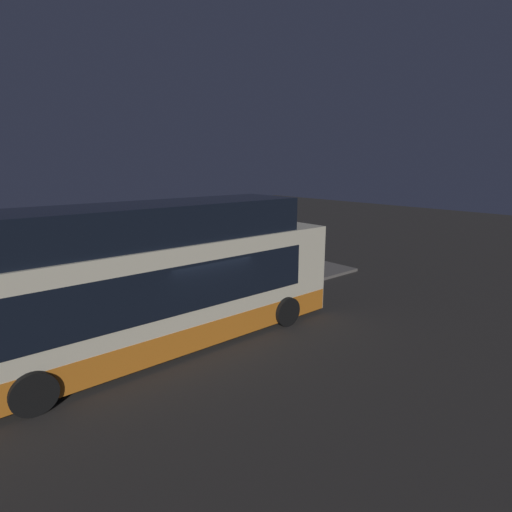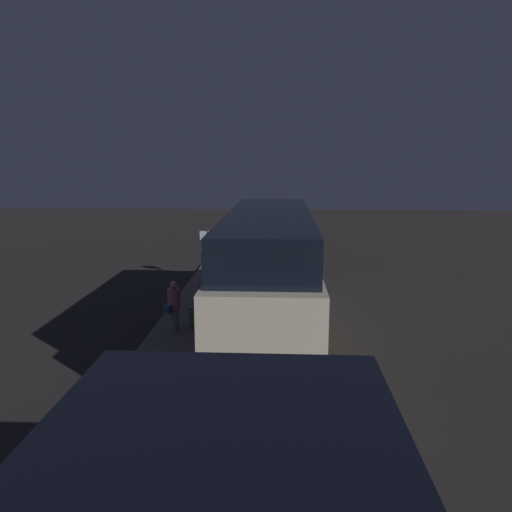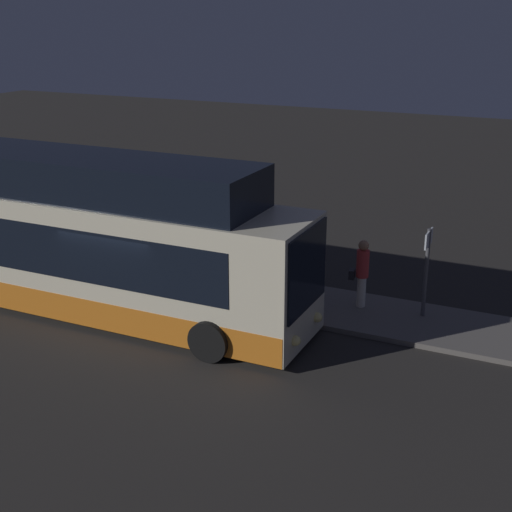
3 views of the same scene
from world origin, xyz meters
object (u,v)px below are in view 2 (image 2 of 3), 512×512
(passenger_boarding, at_px, (220,293))
(suitcase, at_px, (194,316))
(passenger_with_bags, at_px, (174,305))
(bus_lead, at_px, (269,287))
(sign_post, at_px, (208,248))
(trash_bin, at_px, (204,293))
(passenger_waiting, at_px, (205,265))

(passenger_boarding, bearing_deg, suitcase, 34.47)
(passenger_with_bags, bearing_deg, bus_lead, -160.51)
(suitcase, bearing_deg, sign_post, 4.01)
(passenger_boarding, height_order, trash_bin, passenger_boarding)
(passenger_waiting, bearing_deg, bus_lead, 105.55)
(passenger_waiting, relative_size, sign_post, 0.79)
(passenger_waiting, relative_size, suitcase, 1.99)
(passenger_boarding, xyz_separation_m, sign_post, (5.86, 1.27, 0.43))
(passenger_waiting, bearing_deg, passenger_with_bags, 78.65)
(passenger_boarding, relative_size, passenger_waiting, 1.02)
(suitcase, bearing_deg, bus_lead, -117.23)
(passenger_waiting, distance_m, suitcase, 4.86)
(bus_lead, distance_m, passenger_boarding, 2.55)
(passenger_waiting, height_order, sign_post, sign_post)
(bus_lead, height_order, passenger_waiting, bus_lead)
(passenger_with_bags, bearing_deg, passenger_boarding, -108.50)
(passenger_waiting, relative_size, trash_bin, 2.75)
(passenger_boarding, relative_size, suitcase, 2.02)
(passenger_boarding, height_order, suitcase, passenger_boarding)
(suitcase, bearing_deg, passenger_with_bags, 134.08)
(passenger_boarding, xyz_separation_m, suitcase, (-0.53, 0.82, -0.66))
(trash_bin, bearing_deg, bus_lead, -148.24)
(bus_lead, bearing_deg, suitcase, 62.77)
(passenger_boarding, height_order, passenger_waiting, passenger_boarding)
(bus_lead, relative_size, sign_post, 4.99)
(passenger_with_bags, distance_m, trash_bin, 3.46)
(suitcase, distance_m, trash_bin, 2.88)
(passenger_with_bags, bearing_deg, sign_post, -56.78)
(bus_lead, height_order, passenger_boarding, bus_lead)
(passenger_with_bags, relative_size, sign_post, 0.72)
(passenger_boarding, bearing_deg, passenger_with_bags, 39.24)
(passenger_boarding, relative_size, passenger_with_bags, 1.11)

